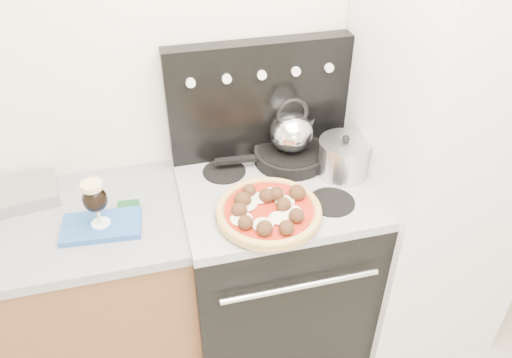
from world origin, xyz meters
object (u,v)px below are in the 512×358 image
object	(u,v)px
stove_body	(273,270)
stock_pot	(344,159)
beer_glass	(96,204)
tea_kettle	(292,129)
pizza_pan	(269,216)
base_cabinet	(18,315)
skillet	(290,155)
oven_mitt	(102,226)
fridge	(437,160)
pizza	(269,209)

from	to	relation	value
stove_body	stock_pot	xyz separation A→B (m)	(0.29, 0.02, 0.55)
stove_body	beer_glass	xyz separation A→B (m)	(-0.68, -0.06, 0.58)
stove_body	tea_kettle	distance (m)	0.67
beer_glass	pizza_pan	bearing A→B (deg)	-10.54
base_cabinet	stock_pot	size ratio (longest dim) A/B	7.21
stove_body	skillet	xyz separation A→B (m)	(0.11, 0.16, 0.51)
oven_mitt	fridge	bearing A→B (deg)	1.59
stove_body	pizza_pan	world-z (taller)	pizza_pan
pizza	tea_kettle	size ratio (longest dim) A/B	1.92
beer_glass	pizza_pan	xyz separation A→B (m)	(0.60, -0.11, -0.09)
base_cabinet	oven_mitt	world-z (taller)	oven_mitt
base_cabinet	tea_kettle	world-z (taller)	tea_kettle
tea_kettle	stock_pot	world-z (taller)	tea_kettle
tea_kettle	stock_pot	bearing A→B (deg)	-50.02
skillet	tea_kettle	size ratio (longest dim) A/B	1.54
beer_glass	pizza	size ratio (longest dim) A/B	0.49
oven_mitt	pizza	xyz separation A→B (m)	(0.60, -0.11, 0.05)
oven_mitt	beer_glass	xyz separation A→B (m)	(0.00, 0.00, 0.11)
pizza_pan	pizza	bearing A→B (deg)	-90.00
pizza_pan	skillet	xyz separation A→B (m)	(0.19, 0.34, 0.02)
pizza_pan	pizza	world-z (taller)	pizza
pizza_pan	tea_kettle	bearing A→B (deg)	60.77
pizza	fridge	bearing A→B (deg)	10.93
skillet	tea_kettle	bearing A→B (deg)	0.00
base_cabinet	pizza_pan	world-z (taller)	pizza_pan
fridge	stock_pot	xyz separation A→B (m)	(-0.41, 0.05, 0.04)
stove_body	oven_mitt	world-z (taller)	oven_mitt
fridge	tea_kettle	bearing A→B (deg)	162.30
beer_glass	pizza_pan	world-z (taller)	beer_glass
skillet	stock_pot	world-z (taller)	stock_pot
skillet	stock_pot	distance (m)	0.23
pizza	stock_pot	bearing A→B (deg)	27.91
fridge	stock_pot	size ratio (longest dim) A/B	9.44
beer_glass	stock_pot	size ratio (longest dim) A/B	0.94
fridge	pizza_pan	xyz separation A→B (m)	(-0.78, -0.15, -0.02)
oven_mitt	tea_kettle	xyz separation A→B (m)	(0.79, 0.23, 0.16)
oven_mitt	stove_body	bearing A→B (deg)	5.32
tea_kettle	skillet	bearing A→B (deg)	168.40
stove_body	skillet	size ratio (longest dim) A/B	2.83
fridge	pizza_pan	bearing A→B (deg)	-169.07
stove_body	tea_kettle	size ratio (longest dim) A/B	4.37
base_cabinet	beer_glass	bearing A→B (deg)	-11.70
pizza_pan	stock_pot	distance (m)	0.42
pizza_pan	skillet	world-z (taller)	skillet
beer_glass	stock_pot	xyz separation A→B (m)	(0.97, 0.08, -0.02)
base_cabinet	pizza	distance (m)	1.17
fridge	skillet	xyz separation A→B (m)	(-0.59, 0.19, -0.00)
fridge	beer_glass	size ratio (longest dim) A/B	10.09
base_cabinet	tea_kettle	size ratio (longest dim) A/B	7.19
fridge	beer_glass	bearing A→B (deg)	-178.41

